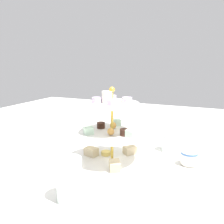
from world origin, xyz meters
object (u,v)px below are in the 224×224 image
butter_knife_right (184,201)px  water_glass_mid_back (119,130)px  tiered_serving_stand (112,138)px  teacup_with_saucer (189,159)px  water_glass_short_left (169,142)px  water_glass_tall_right (69,179)px  butter_knife_left (38,152)px

butter_knife_right → water_glass_mid_back: water_glass_mid_back is taller
tiered_serving_stand → butter_knife_right: bearing=150.9°
tiered_serving_stand → water_glass_mid_back: 0.23m
teacup_with_saucer → butter_knife_right: teacup_with_saucer is taller
water_glass_short_left → teacup_with_saucer: 0.14m
water_glass_tall_right → teacup_with_saucer: bearing=-128.7°
tiered_serving_stand → water_glass_short_left: tiered_serving_stand is taller
butter_knife_right → water_glass_mid_back: (0.33, -0.37, 0.05)m
water_glass_short_left → butter_knife_left: 0.53m
water_glass_tall_right → butter_knife_left: bearing=-36.3°
tiered_serving_stand → butter_knife_left: (0.30, 0.04, -0.09)m
water_glass_short_left → butter_knife_right: water_glass_short_left is taller
water_glass_tall_right → water_glass_short_left: water_glass_tall_right is taller
tiered_serving_stand → water_glass_short_left: size_ratio=3.99×
water_glass_short_left → water_glass_tall_right: bearing=67.8°
water_glass_short_left → butter_knife_right: (-0.10, 0.34, -0.03)m
tiered_serving_stand → water_glass_tall_right: (0.01, 0.26, -0.03)m
tiered_serving_stand → teacup_with_saucer: bearing=-163.3°
butter_knife_left → water_glass_tall_right: bearing=40.7°
teacup_with_saucer → butter_knife_right: (-0.01, 0.23, -0.02)m
tiered_serving_stand → water_glass_short_left: 0.26m
water_glass_tall_right → butter_knife_left: water_glass_tall_right is taller
tiered_serving_stand → butter_knife_right: tiered_serving_stand is taller
butter_knife_left → butter_knife_right: 0.58m
water_glass_tall_right → butter_knife_right: size_ratio=0.68×
water_glass_tall_right → butter_knife_right: (-0.28, -0.11, -0.06)m
water_glass_tall_right → water_glass_mid_back: water_glass_tall_right is taller
butter_knife_left → water_glass_mid_back: 0.36m
water_glass_short_left → butter_knife_left: size_ratio=0.43×
water_glass_tall_right → water_glass_short_left: 0.48m
tiered_serving_stand → butter_knife_left: bearing=7.7°
water_glass_tall_right → water_glass_mid_back: bearing=-84.0°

